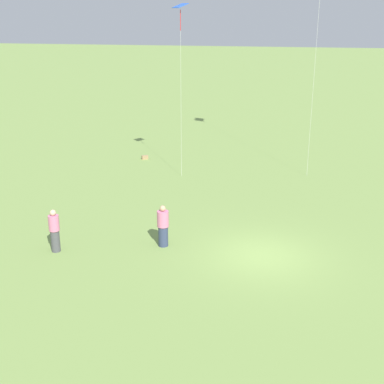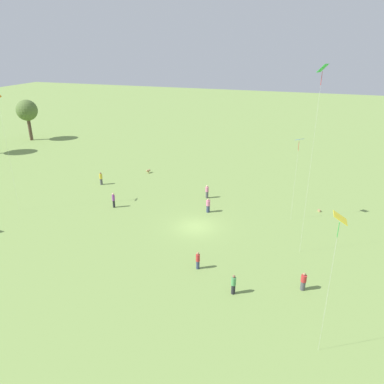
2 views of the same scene
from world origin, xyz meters
The scene contains 14 objects.
ground_plane centered at (0.00, 0.00, 0.00)m, with size 240.00×240.00×0.00m, color #7A994C.
tree_5 centered at (25.96, 43.70, 5.96)m, with size 4.13×4.13×8.13m.
person_0 centered at (-10.21, -6.41, 0.88)m, with size 0.50×0.50×1.76m.
person_1 centered at (4.04, -0.21, 0.86)m, with size 0.57×0.57×1.75m.
person_2 centered at (-7.91, -11.73, 0.79)m, with size 0.55×0.55×1.63m.
person_3 centered at (1.73, 11.14, 0.97)m, with size 0.40×0.40×1.90m.
person_4 centered at (8.11, 16.71, 0.91)m, with size 0.56×0.56×1.83m.
person_5 centered at (8.14, 1.11, 0.88)m, with size 0.58×0.58×1.77m.
person_6 centered at (-7.69, -2.61, 0.85)m, with size 0.51×0.51×1.70m.
kite_0 centered at (-1.86, -11.17, 16.09)m, with size 1.08×0.93×17.35m.
kite_2 centered at (-14.28, -13.09, 9.42)m, with size 0.92×0.81×10.02m.
kite_3 centered at (5.29, -9.75, 8.82)m, with size 0.94×0.94×9.47m.
dog_0 centered at (14.72, 12.46, 0.36)m, with size 0.78×0.48×0.55m.
picnic_bag_0 centered at (8.35, -12.84, 0.12)m, with size 0.44×0.38×0.25m.
Camera 2 is at (-35.00, -11.06, 19.14)m, focal length 35.00 mm.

